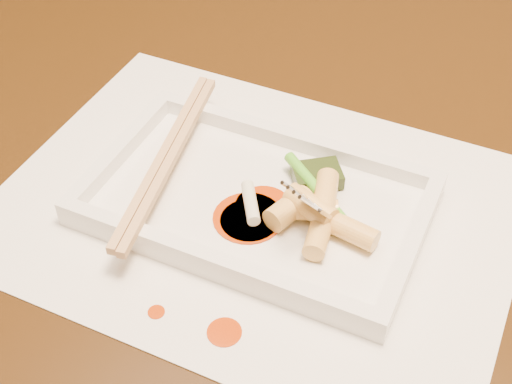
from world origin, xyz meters
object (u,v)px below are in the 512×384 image
at_px(table, 241,178).
at_px(plate_base, 256,205).
at_px(placemat, 256,209).
at_px(fork, 358,140).
at_px(chopstick_a, 163,155).

relative_size(table, plate_base, 5.38).
xyz_separation_m(table, placemat, (0.07, -0.12, 0.10)).
height_order(placemat, fork, fork).
bearing_deg(fork, plate_base, -165.58).
bearing_deg(placemat, plate_base, 90.00).
height_order(placemat, chopstick_a, chopstick_a).
relative_size(placemat, chopstick_a, 1.89).
xyz_separation_m(placemat, plate_base, (0.00, 0.00, 0.00)).
xyz_separation_m(placemat, chopstick_a, (-0.08, 0.00, 0.03)).
bearing_deg(chopstick_a, table, 86.74).
relative_size(table, fork, 10.00).
distance_m(table, placemat, 0.18).
bearing_deg(chopstick_a, plate_base, 0.00).
xyz_separation_m(placemat, fork, (0.07, 0.02, 0.08)).
bearing_deg(plate_base, chopstick_a, 180.00).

